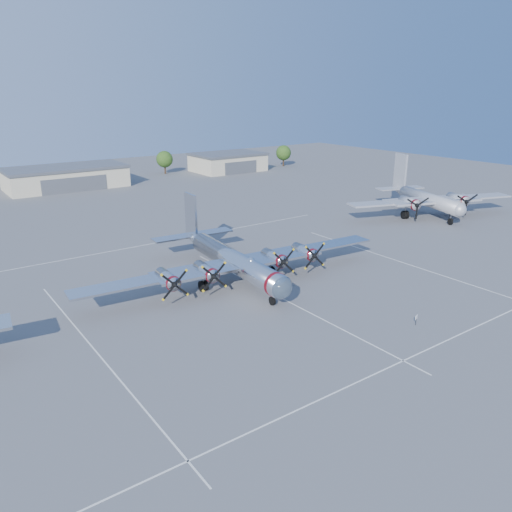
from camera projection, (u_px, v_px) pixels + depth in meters
ground at (260, 287)px, 62.03m from camera, size 260.00×260.00×0.00m
parking_lines at (268, 291)px, 60.68m from camera, size 60.00×50.08×0.01m
hangar_center at (66, 177)px, 124.26m from camera, size 28.60×14.60×5.40m
hangar_east at (228, 162)px, 150.90m from camera, size 20.60×14.60×5.40m
tree_east at (165, 159)px, 145.08m from camera, size 4.80×4.80×6.64m
tree_far_east at (283, 153)px, 160.02m from camera, size 4.80×4.80×6.64m
main_bomber_b29 at (231, 279)px, 64.72m from camera, size 43.39×31.37×9.14m
twin_engine_east at (424, 215)px, 97.86m from camera, size 40.19×34.27×10.80m
info_placard at (416, 318)px, 51.72m from camera, size 0.57×0.21×1.11m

